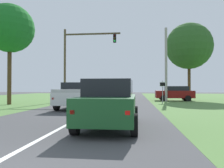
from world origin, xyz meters
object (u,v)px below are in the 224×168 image
object	(u,v)px
pickup_truck_lead	(78,95)
traffic_light	(78,54)
oak_tree_right	(189,46)
extra_tree_1	(10,29)
red_suv_near	(110,102)
crossing_suv_far	(175,93)
utility_pole_right	(166,64)
keep_moving_sign	(163,89)

from	to	relation	value
pickup_truck_lead	traffic_light	size ratio (longest dim) A/B	0.71
oak_tree_right	extra_tree_1	distance (m)	20.54
red_suv_near	traffic_light	world-z (taller)	traffic_light
traffic_light	crossing_suv_far	distance (m)	11.90
red_suv_near	utility_pole_right	size ratio (longest dim) A/B	0.56
pickup_truck_lead	traffic_light	xyz separation A→B (m)	(-2.07, 7.90, 4.22)
pickup_truck_lead	crossing_suv_far	world-z (taller)	pickup_truck_lead
keep_moving_sign	crossing_suv_far	world-z (taller)	keep_moving_sign
red_suv_near	extra_tree_1	distance (m)	15.93
utility_pole_right	keep_moving_sign	bearing A→B (deg)	-105.38
traffic_light	oak_tree_right	xyz separation A→B (m)	(12.98, 4.89, 1.57)
traffic_light	utility_pole_right	world-z (taller)	utility_pole_right
pickup_truck_lead	oak_tree_right	size ratio (longest dim) A/B	0.59
keep_moving_sign	extra_tree_1	xyz separation A→B (m)	(-14.11, -3.81, 5.48)
pickup_truck_lead	crossing_suv_far	bearing A→B (deg)	50.13
crossing_suv_far	oak_tree_right	bearing A→B (deg)	47.03
extra_tree_1	pickup_truck_lead	bearing A→B (deg)	-23.08
red_suv_near	keep_moving_sign	distance (m)	14.77
oak_tree_right	extra_tree_1	world-z (taller)	oak_tree_right
red_suv_near	crossing_suv_far	bearing A→B (deg)	72.89
red_suv_near	extra_tree_1	world-z (taller)	extra_tree_1
pickup_truck_lead	extra_tree_1	world-z (taller)	extra_tree_1
traffic_light	utility_pole_right	xyz separation A→B (m)	(9.68, 1.43, -1.06)
pickup_truck_lead	extra_tree_1	distance (m)	9.81
crossing_suv_far	utility_pole_right	world-z (taller)	utility_pole_right
keep_moving_sign	extra_tree_1	bearing A→B (deg)	-164.89
keep_moving_sign	oak_tree_right	xyz separation A→B (m)	(3.98, 5.92, 5.33)
utility_pole_right	oak_tree_right	bearing A→B (deg)	46.28
traffic_light	red_suv_near	bearing A→B (deg)	-70.91
crossing_suv_far	extra_tree_1	size ratio (longest dim) A/B	0.47
pickup_truck_lead	crossing_suv_far	xyz separation A→B (m)	(8.73, 10.46, -0.06)
red_suv_near	extra_tree_1	size ratio (longest dim) A/B	0.50
pickup_truck_lead	extra_tree_1	bearing A→B (deg)	156.92
pickup_truck_lead	utility_pole_right	size ratio (longest dim) A/B	0.69
pickup_truck_lead	traffic_light	bearing A→B (deg)	104.70
pickup_truck_lead	oak_tree_right	world-z (taller)	oak_tree_right
pickup_truck_lead	oak_tree_right	distance (m)	17.78
pickup_truck_lead	traffic_light	world-z (taller)	traffic_light
pickup_truck_lead	keep_moving_sign	size ratio (longest dim) A/B	2.54
keep_moving_sign	utility_pole_right	size ratio (longest dim) A/B	0.27
red_suv_near	keep_moving_sign	bearing A→B (deg)	75.51
red_suv_near	crossing_suv_far	xyz separation A→B (m)	(5.50, 17.88, -0.06)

